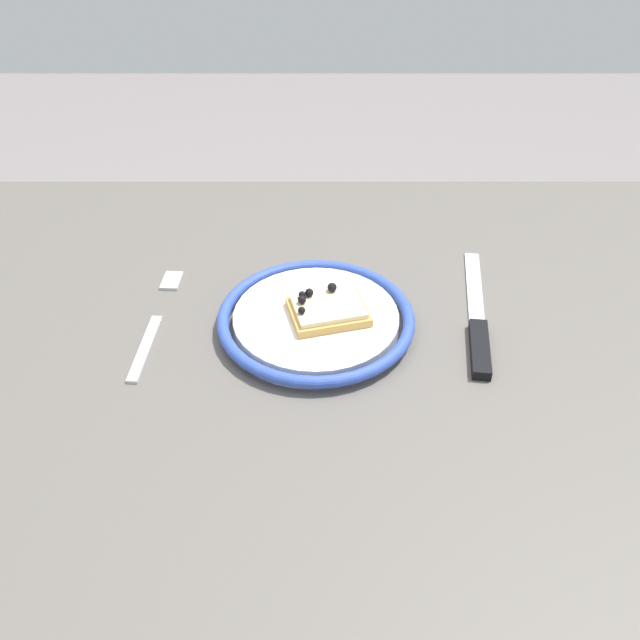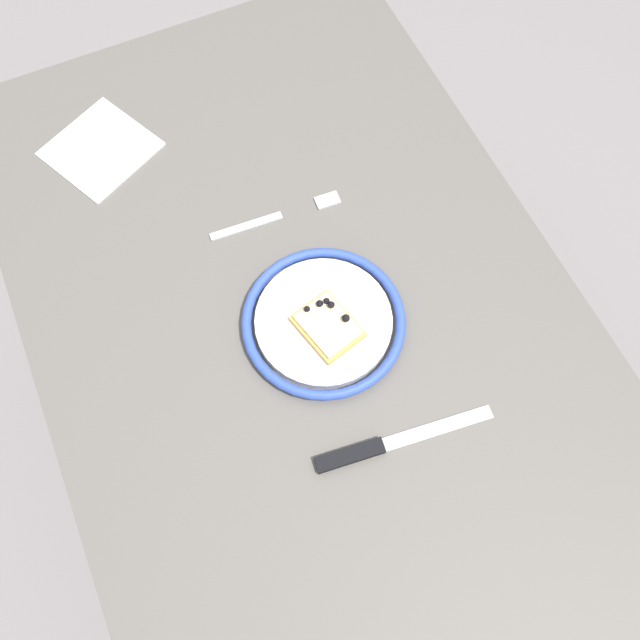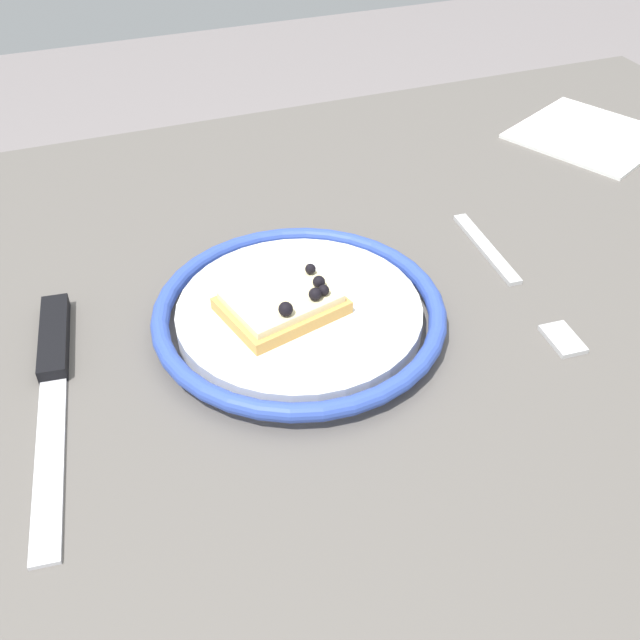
{
  "view_description": "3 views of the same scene",
  "coord_description": "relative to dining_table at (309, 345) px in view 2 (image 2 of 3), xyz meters",
  "views": [
    {
      "loc": [
        0.02,
        -0.62,
        1.29
      ],
      "look_at": [
        0.02,
        0.01,
        0.79
      ],
      "focal_mm": 40.15,
      "sensor_mm": 36.0,
      "label": 1
    },
    {
      "loc": [
        0.33,
        -0.13,
        1.61
      ],
      "look_at": [
        0.02,
        0.01,
        0.8
      ],
      "focal_mm": 36.7,
      "sensor_mm": 36.0,
      "label": 2
    },
    {
      "loc": [
        0.16,
        0.43,
        1.14
      ],
      "look_at": [
        0.01,
        0.04,
        0.8
      ],
      "focal_mm": 41.36,
      "sensor_mm": 36.0,
      "label": 3
    }
  ],
  "objects": [
    {
      "name": "plate",
      "position": [
        0.02,
        0.02,
        0.11
      ],
      "size": [
        0.23,
        0.23,
        0.02
      ],
      "color": "white",
      "rests_on": "dining_table"
    },
    {
      "name": "pizza_slice_near",
      "position": [
        0.03,
        0.02,
        0.13
      ],
      "size": [
        0.1,
        0.09,
        0.03
      ],
      "color": "tan",
      "rests_on": "plate"
    },
    {
      "name": "fork",
      "position": [
        -0.17,
        0.03,
        0.1
      ],
      "size": [
        0.03,
        0.2,
        0.0
      ],
      "color": "silver",
      "rests_on": "dining_table"
    },
    {
      "name": "knife",
      "position": [
        0.2,
        0.0,
        0.1
      ],
      "size": [
        0.05,
        0.24,
        0.01
      ],
      "color": "silver",
      "rests_on": "dining_table"
    },
    {
      "name": "napkin",
      "position": [
        -0.4,
        -0.18,
        0.1
      ],
      "size": [
        0.19,
        0.19,
        0.0
      ],
      "primitive_type": "cube",
      "rotation": [
        0.0,
        0.0,
        0.45
      ],
      "color": "white",
      "rests_on": "dining_table"
    },
    {
      "name": "dining_table",
      "position": [
        0.0,
        0.0,
        0.0
      ],
      "size": [
        1.19,
        0.74,
        0.77
      ],
      "color": "#5B5651",
      "rests_on": "ground_plane"
    },
    {
      "name": "ground_plane",
      "position": [
        0.0,
        0.0,
        -0.67
      ],
      "size": [
        6.0,
        6.0,
        0.0
      ],
      "primitive_type": "plane",
      "color": "gray"
    }
  ]
}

